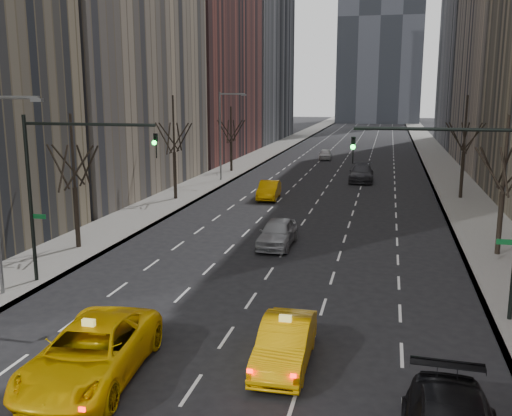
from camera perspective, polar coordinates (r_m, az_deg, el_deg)
The scene contains 16 objects.
sidewalk_left at distance 83.95m, azimuth 0.66°, elevation 5.34°, with size 4.50×320.00×0.15m, color slate.
sidewalk_right at distance 82.27m, azimuth 17.62°, elevation 4.68°, with size 4.50×320.00×0.15m, color slate.
tree_lw_b at distance 34.84m, azimuth -17.66°, elevation 1.98°, with size 3.36×3.50×7.82m.
tree_lw_c at distance 49.09m, azimuth -8.16°, elevation 5.43°, with size 3.36×3.50×8.74m.
tree_lw_d at distance 66.16m, azimuth -2.50°, elevation 6.68°, with size 3.36×3.50×7.36m.
tree_rw_b at distance 34.53m, azimuth 23.42°, elevation 1.49°, with size 3.36×3.50×7.82m.
tree_rw_c at distance 52.14m, azimuth 20.04°, elevation 5.20°, with size 3.36×3.50×8.74m.
traffic_mast_left at distance 28.02m, azimuth -18.99°, elevation 3.33°, with size 6.69×0.39×8.00m.
traffic_mast_right at distance 24.03m, azimuth 21.08°, elevation 1.91°, with size 6.69×0.39×8.00m.
streetlight_far at distance 58.98m, azimuth -3.26°, elevation 8.08°, with size 2.83×0.22×9.00m.
taxi_suv at distance 19.74m, azimuth -16.19°, elevation -13.72°, with size 3.05×6.61×1.84m, color #FFC805.
taxi_sedan at distance 19.97m, azimuth 2.92°, elevation -13.35°, with size 1.67×4.79×1.58m, color #FFB305.
silver_sedan_ahead at distance 34.46m, azimuth 2.15°, elevation -2.49°, with size 1.96×4.87×1.66m, color #94979C.
far_taxi at distance 49.66m, azimuth 1.31°, elevation 1.81°, with size 1.64×4.71×1.55m, color #EEA105.
far_suv_grey at distance 60.34m, azimuth 10.49°, elevation 3.46°, with size 2.44×6.01×1.74m, color #2E2E33.
far_car_white at distance 79.34m, azimuth 6.94°, elevation 5.35°, with size 1.67×4.15×1.41m, color silver.
Camera 1 is at (5.70, -11.50, 9.20)m, focal length 40.00 mm.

